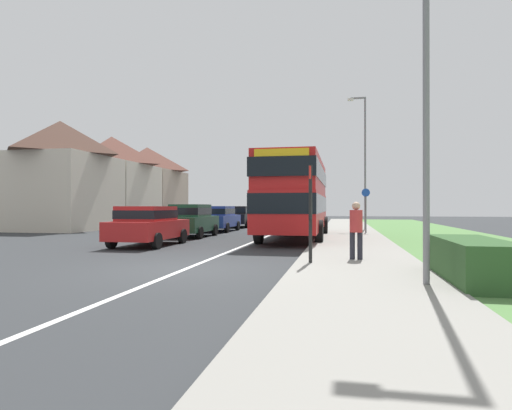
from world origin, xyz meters
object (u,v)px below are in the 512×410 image
at_px(double_decker_bus, 295,194).
at_px(parked_car_blue, 219,217).
at_px(bus_stop_sign, 310,207).
at_px(parked_car_red, 148,224).
at_px(street_lamp_near, 421,34).
at_px(street_lamp_mid, 364,155).
at_px(parked_car_dark_green, 191,219).
at_px(cycle_route_sign, 366,209).
at_px(pedestrian_at_stop, 356,228).
at_px(parked_car_black, 239,216).

relative_size(double_decker_bus, parked_car_blue, 2.29).
xyz_separation_m(double_decker_bus, bus_stop_sign, (1.36, -9.23, -0.60)).
relative_size(double_decker_bus, parked_car_red, 2.38).
bearing_deg(double_decker_bus, street_lamp_near, -73.19).
bearing_deg(street_lamp_mid, parked_car_dark_green, -140.73).
bearing_deg(street_lamp_near, street_lamp_mid, 90.20).
distance_m(double_decker_bus, bus_stop_sign, 9.34).
bearing_deg(bus_stop_sign, cycle_route_sign, 80.98).
height_order(double_decker_bus, parked_car_red, double_decker_bus).
distance_m(parked_car_blue, cycle_route_sign, 8.92).
bearing_deg(cycle_route_sign, street_lamp_mid, 88.89).
distance_m(parked_car_blue, bus_stop_sign, 16.08).
bearing_deg(parked_car_dark_green, double_decker_bus, -4.09).
relative_size(bus_stop_sign, cycle_route_sign, 1.03).
bearing_deg(street_lamp_mid, pedestrian_at_stop, -93.54).
xyz_separation_m(parked_car_blue, pedestrian_at_stop, (7.85, -13.68, 0.11)).
xyz_separation_m(parked_car_dark_green, street_lamp_near, (8.87, -12.20, 3.82)).
bearing_deg(parked_car_red, double_decker_bus, 40.40).
bearing_deg(parked_car_blue, street_lamp_mid, 13.97).
height_order(double_decker_bus, parked_car_black, double_decker_bus).
bearing_deg(cycle_route_sign, bus_stop_sign, -99.02).
height_order(parked_car_dark_green, parked_car_black, parked_car_dark_green).
bearing_deg(parked_car_blue, parked_car_red, -89.81).
xyz_separation_m(parked_car_black, street_lamp_near, (8.95, -22.81, 3.86)).
bearing_deg(street_lamp_near, bus_stop_sign, 130.45).
bearing_deg(parked_car_black, street_lamp_mid, -21.07).
xyz_separation_m(parked_car_blue, cycle_route_sign, (8.76, -1.57, 0.56)).
height_order(parked_car_blue, street_lamp_near, street_lamp_near).
bearing_deg(bus_stop_sign, street_lamp_near, -49.55).
xyz_separation_m(parked_car_red, bus_stop_sign, (6.66, -4.71, 0.68)).
height_order(street_lamp_near, street_lamp_mid, street_lamp_mid).
relative_size(double_decker_bus, bus_stop_sign, 3.75).
bearing_deg(street_lamp_mid, cycle_route_sign, -91.11).
xyz_separation_m(pedestrian_at_stop, cycle_route_sign, (0.91, 12.10, 0.45)).
bearing_deg(bus_stop_sign, double_decker_bus, 98.38).
relative_size(parked_car_black, cycle_route_sign, 1.81).
bearing_deg(bus_stop_sign, parked_car_black, 108.43).
distance_m(street_lamp_near, street_lamp_mid, 19.39).
bearing_deg(double_decker_bus, parked_car_red, -139.60).
distance_m(pedestrian_at_stop, street_lamp_near, 5.25).
xyz_separation_m(parked_car_blue, bus_stop_sign, (6.69, -14.60, 0.67)).
relative_size(parked_car_red, pedestrian_at_stop, 2.46).
xyz_separation_m(parked_car_dark_green, street_lamp_mid, (8.80, 7.19, 3.87)).
bearing_deg(street_lamp_mid, parked_car_blue, -166.03).
bearing_deg(cycle_route_sign, street_lamp_near, -89.48).
relative_size(parked_car_blue, street_lamp_mid, 0.51).
height_order(double_decker_bus, pedestrian_at_stop, double_decker_bus).
bearing_deg(parked_car_black, double_decker_bus, -63.93).
bearing_deg(double_decker_bus, parked_car_black, 116.07).
distance_m(parked_car_black, street_lamp_near, 24.81).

